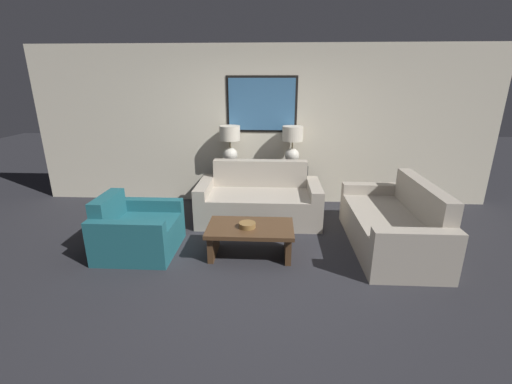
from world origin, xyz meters
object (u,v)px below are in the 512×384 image
couch_by_back_wall (259,202)px  armchair_near_back_wall (137,232)px  console_table (261,184)px  table_lamp_right (292,141)px  table_lamp_left (230,141)px  decorative_bowl (247,225)px  couch_by_side (393,226)px  coffee_table (250,234)px

couch_by_back_wall → armchair_near_back_wall: (-1.50, -1.12, -0.03)m
console_table → table_lamp_right: table_lamp_right is taller
console_table → couch_by_back_wall: bearing=-90.0°
console_table → armchair_near_back_wall: size_ratio=1.69×
table_lamp_left → decorative_bowl: 2.03m
couch_by_side → coffee_table: size_ratio=1.76×
table_lamp_left → table_lamp_right: 1.04m
couch_by_side → decorative_bowl: size_ratio=9.14×
armchair_near_back_wall → console_table: bearing=49.8°
table_lamp_right → decorative_bowl: 2.07m
armchair_near_back_wall → coffee_table: bearing=-1.7°
console_table → couch_by_side: couch_by_side is taller
console_table → decorative_bowl: 1.86m
console_table → table_lamp_left: (-0.52, 0.00, 0.75)m
couch_by_side → couch_by_back_wall: bearing=155.2°
console_table → table_lamp_right: (0.52, 0.00, 0.75)m
couch_by_side → coffee_table: bearing=-169.6°
couch_by_side → coffee_table: (-1.83, -0.34, -0.01)m
table_lamp_left → decorative_bowl: size_ratio=3.09×
coffee_table → decorative_bowl: size_ratio=5.20×
console_table → armchair_near_back_wall: 2.33m
armchair_near_back_wall → couch_by_side: bearing=5.1°
console_table → coffee_table: size_ratio=1.48×
couch_by_side → decorative_bowl: (-1.87, -0.37, 0.13)m
decorative_bowl → armchair_near_back_wall: (-1.41, 0.08, -0.16)m
decorative_bowl → armchair_near_back_wall: armchair_near_back_wall is taller
table_lamp_left → table_lamp_right: bearing=0.0°
table_lamp_right → armchair_near_back_wall: table_lamp_right is taller
decorative_bowl → coffee_table: bearing=46.7°
table_lamp_left → couch_by_side: (2.29, -1.48, -0.83)m
couch_by_back_wall → decorative_bowl: (-0.09, -1.19, 0.13)m
table_lamp_right → coffee_table: bearing=-107.6°
couch_by_side → table_lamp_right: bearing=130.3°
couch_by_side → coffee_table: 1.86m
table_lamp_left → couch_by_back_wall: (0.52, -0.66, -0.83)m
coffee_table → decorative_bowl: 0.15m
couch_by_back_wall → couch_by_side: 1.96m
table_lamp_right → decorative_bowl: table_lamp_right is taller
table_lamp_left → table_lamp_right: (1.04, 0.00, 0.00)m
console_table → table_lamp_right: bearing=0.0°
decorative_bowl → couch_by_side: bearing=11.3°
couch_by_back_wall → couch_by_side: same height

